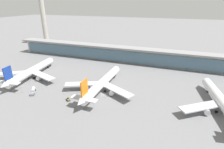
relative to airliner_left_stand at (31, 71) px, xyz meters
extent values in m
plane|color=slate|center=(62.97, -6.08, -5.25)|extent=(1200.00, 1200.00, 0.00)
cylinder|color=white|center=(-0.17, 1.27, 0.02)|extent=(12.46, 52.99, 5.56)
cone|color=white|center=(-3.94, 29.60, 0.02)|extent=(6.06, 5.68, 5.45)
cone|color=white|center=(3.56, -26.79, 0.58)|extent=(5.77, 6.72, 5.00)
cube|color=black|center=(-3.52, 26.45, 0.99)|extent=(4.44, 2.83, 0.67)
cube|color=#B7BABF|center=(-11.41, -5.11, -0.95)|extent=(23.36, 18.36, 0.67)
cube|color=#B7BABF|center=(12.35, -1.95, -0.95)|extent=(24.67, 13.39, 0.67)
cylinder|color=silver|center=(-8.48, -5.28, -2.87)|extent=(3.57, 4.39, 3.07)
cylinder|color=silver|center=(9.57, -2.88, -2.87)|extent=(3.57, 4.39, 3.07)
cube|color=#193899|center=(2.93, -22.01, 7.11)|extent=(1.55, 6.74, 8.63)
cube|color=#B7BABF|center=(3.05, -22.96, 0.85)|extent=(15.76, 6.20, 0.48)
cylinder|color=black|center=(-2.83, -1.99, -4.58)|extent=(1.32, 1.48, 1.34)
cylinder|color=black|center=(3.25, -1.18, -4.58)|extent=(1.32, 1.48, 1.34)
cylinder|color=black|center=(-2.95, 22.17, -4.58)|extent=(1.32, 1.48, 1.34)
cylinder|color=white|center=(59.83, 0.23, 0.02)|extent=(6.64, 52.82, 5.56)
cone|color=white|center=(60.42, 28.80, 0.02)|extent=(5.55, 5.11, 5.45)
cone|color=white|center=(59.25, -28.07, 0.58)|extent=(5.13, 6.22, 5.00)
cube|color=black|center=(60.35, 25.62, 0.99)|extent=(4.22, 2.39, 0.67)
cube|color=#B7BABF|center=(47.75, -4.37, -0.95)|extent=(24.32, 15.63, 0.67)
cube|color=#B7BABF|center=(71.71, -4.86, -0.95)|extent=(24.12, 16.40, 0.67)
cylinder|color=silver|center=(50.62, -4.99, -2.87)|extent=(3.15, 4.09, 3.07)
cylinder|color=silver|center=(68.82, -5.36, -2.87)|extent=(3.15, 4.09, 3.07)
cube|color=orange|center=(59.35, -23.25, 7.11)|extent=(0.81, 6.72, 8.63)
cube|color=#B7BABF|center=(59.33, -24.21, 0.85)|extent=(15.42, 4.53, 0.48)
cylinder|color=black|center=(56.70, -2.59, -4.58)|extent=(1.18, 1.37, 1.34)
cylinder|color=black|center=(62.84, -2.71, -4.58)|extent=(1.18, 1.37, 1.34)
cylinder|color=black|center=(60.26, 21.31, -4.58)|extent=(1.18, 1.37, 1.34)
cylinder|color=white|center=(129.99, -0.51, 0.02)|extent=(15.29, 52.83, 5.56)
cone|color=white|center=(124.66, 27.57, 0.02)|extent=(6.28, 5.93, 5.45)
cube|color=black|center=(125.26, 24.44, 0.99)|extent=(4.52, 3.04, 0.67)
cube|color=#B7BABF|center=(119.12, -7.50, -0.95)|extent=(22.87, 19.25, 0.67)
cylinder|color=silver|center=(122.05, -7.52, -2.87)|extent=(3.76, 4.53, 3.07)
cylinder|color=black|center=(127.51, -3.91, -4.58)|extent=(1.38, 1.53, 1.34)
cylinder|color=black|center=(126.06, 20.20, -4.58)|extent=(1.38, 1.53, 1.34)
cube|color=olive|center=(45.99, -20.32, -4.35)|extent=(3.14, 2.87, 0.90)
cube|color=black|center=(46.23, -20.50, -3.55)|extent=(0.98, 0.98, 0.70)
cylinder|color=black|center=(44.78, -20.31, -4.80)|extent=(0.89, 0.76, 0.90)
cylinder|color=black|center=(45.63, -19.17, -4.80)|extent=(0.89, 0.76, 0.90)
cylinder|color=black|center=(46.35, -21.48, -4.80)|extent=(0.89, 0.76, 0.90)
cylinder|color=black|center=(47.20, -20.33, -4.80)|extent=(0.89, 0.76, 0.90)
cube|color=gray|center=(21.21, -22.85, -4.05)|extent=(3.12, 3.02, 1.50)
cylinder|color=silver|center=(18.42, -18.94, -3.35)|extent=(4.96, 5.78, 2.10)
cylinder|color=black|center=(21.56, -21.43, -4.80)|extent=(0.75, 0.90, 0.90)
cylinder|color=black|center=(19.76, -22.72, -4.80)|extent=(0.75, 0.90, 0.90)
cylinder|color=black|center=(18.24, -16.79, -4.80)|extent=(0.75, 0.90, 0.90)
cylinder|color=black|center=(16.45, -18.08, -4.80)|extent=(0.75, 0.90, 0.90)
cube|color=#B21E1E|center=(47.54, -0.91, -4.35)|extent=(2.76, 3.17, 0.90)
cube|color=black|center=(47.70, -1.16, -3.55)|extent=(0.97, 0.97, 0.70)
cylinder|color=black|center=(46.41, -0.46, -4.80)|extent=(0.72, 0.91, 0.90)
cylinder|color=black|center=(47.62, 0.30, -4.80)|extent=(0.72, 0.91, 0.90)
cylinder|color=black|center=(47.46, -2.11, -4.80)|extent=(0.72, 0.91, 0.90)
cylinder|color=black|center=(48.66, -1.35, -4.80)|extent=(0.72, 0.91, 0.90)
cube|color=#B2ADA3|center=(62.97, 63.46, 1.75)|extent=(246.96, 8.00, 14.00)
cube|color=slate|center=(62.97, 59.16, 1.05)|extent=(242.02, 0.50, 11.20)
cube|color=gray|center=(62.97, 61.46, 9.35)|extent=(251.90, 12.80, 1.20)
cylinder|color=#B2ADA3|center=(-68.76, 101.99, 26.77)|extent=(6.40, 6.40, 64.04)
cone|color=orange|center=(7.65, -18.73, -4.90)|extent=(0.44, 0.44, 0.70)
cube|color=black|center=(7.65, -18.73, -5.23)|extent=(0.62, 0.62, 0.04)
cone|color=orange|center=(19.04, -20.51, -4.90)|extent=(0.44, 0.44, 0.70)
cube|color=black|center=(19.04, -20.51, -5.23)|extent=(0.62, 0.62, 0.04)
cone|color=orange|center=(11.50, -21.66, -4.90)|extent=(0.44, 0.44, 0.70)
cube|color=black|center=(11.50, -21.66, -5.23)|extent=(0.62, 0.62, 0.04)
camera|label=1|loc=(102.73, -97.68, 49.81)|focal=28.30mm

